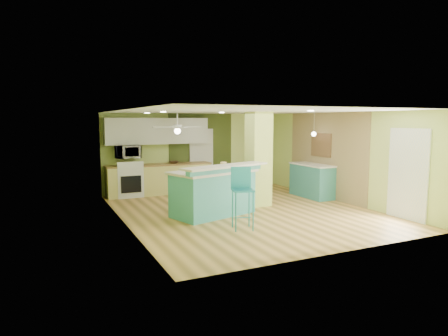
{
  "coord_description": "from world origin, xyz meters",
  "views": [
    {
      "loc": [
        -4.68,
        -8.69,
        2.28
      ],
      "look_at": [
        -0.41,
        0.4,
        1.07
      ],
      "focal_mm": 32.0,
      "sensor_mm": 36.0,
      "label": 1
    }
  ],
  "objects_px": {
    "bar_stool": "(242,188)",
    "canister": "(224,165)",
    "peninsula": "(214,191)",
    "side_counter": "(312,180)",
    "fruit_bowl": "(174,162)"
  },
  "relations": [
    {
      "from": "bar_stool",
      "to": "canister",
      "type": "relative_size",
      "value": 7.63
    },
    {
      "from": "peninsula",
      "to": "side_counter",
      "type": "relative_size",
      "value": 1.61
    },
    {
      "from": "side_counter",
      "to": "bar_stool",
      "type": "bearing_deg",
      "value": -147.88
    },
    {
      "from": "peninsula",
      "to": "side_counter",
      "type": "bearing_deg",
      "value": -3.55
    },
    {
      "from": "peninsula",
      "to": "side_counter",
      "type": "distance_m",
      "value": 3.69
    },
    {
      "from": "fruit_bowl",
      "to": "side_counter",
      "type": "bearing_deg",
      "value": -33.55
    },
    {
      "from": "peninsula",
      "to": "bar_stool",
      "type": "bearing_deg",
      "value": -104.59
    },
    {
      "from": "side_counter",
      "to": "fruit_bowl",
      "type": "xyz_separation_m",
      "value": [
        -3.54,
        2.35,
        0.48
      ]
    },
    {
      "from": "peninsula",
      "to": "bar_stool",
      "type": "relative_size",
      "value": 1.89
    },
    {
      "from": "canister",
      "to": "peninsula",
      "type": "bearing_deg",
      "value": -152.03
    },
    {
      "from": "fruit_bowl",
      "to": "canister",
      "type": "xyz_separation_m",
      "value": [
        0.31,
        -3.02,
        0.19
      ]
    },
    {
      "from": "bar_stool",
      "to": "side_counter",
      "type": "height_order",
      "value": "bar_stool"
    },
    {
      "from": "peninsula",
      "to": "canister",
      "type": "relative_size",
      "value": 14.39
    },
    {
      "from": "bar_stool",
      "to": "side_counter",
      "type": "bearing_deg",
      "value": 47.62
    },
    {
      "from": "side_counter",
      "to": "canister",
      "type": "relative_size",
      "value": 8.96
    }
  ]
}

